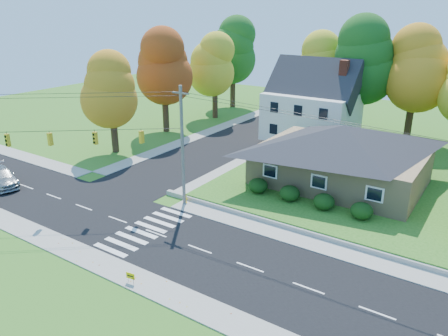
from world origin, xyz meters
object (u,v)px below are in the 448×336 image
object	(u,v)px
ranch_house	(341,153)
silver_sedan	(1,177)
white_car	(279,116)
fire_hydrant	(185,199)

from	to	relation	value
ranch_house	silver_sedan	bearing A→B (deg)	-147.04
white_car	fire_hydrant	bearing A→B (deg)	-59.27
ranch_house	silver_sedan	xyz separation A→B (m)	(-26.24, -17.01, -2.45)
silver_sedan	white_car	xyz separation A→B (m)	(10.19, 36.62, -0.09)
ranch_house	white_car	bearing A→B (deg)	129.30
ranch_house	fire_hydrant	distance (m)	14.57
silver_sedan	white_car	distance (m)	38.01
ranch_house	fire_hydrant	bearing A→B (deg)	-131.69
silver_sedan	fire_hydrant	distance (m)	17.91
white_car	fire_hydrant	size ratio (longest dim) A/B	5.48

